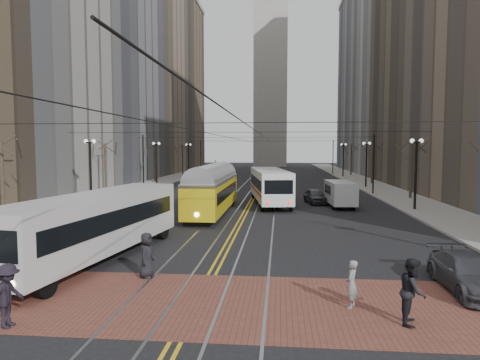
% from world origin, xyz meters
% --- Properties ---
extents(ground, '(260.00, 260.00, 0.00)m').
position_xyz_m(ground, '(0.00, 0.00, 0.00)').
color(ground, black).
rests_on(ground, ground).
extents(sidewalk_left, '(5.00, 140.00, 0.15)m').
position_xyz_m(sidewalk_left, '(-15.00, 45.00, 0.07)').
color(sidewalk_left, gray).
rests_on(sidewalk_left, ground).
extents(sidewalk_right, '(5.00, 140.00, 0.15)m').
position_xyz_m(sidewalk_right, '(15.00, 45.00, 0.07)').
color(sidewalk_right, gray).
rests_on(sidewalk_right, ground).
extents(crosswalk_band, '(25.00, 6.00, 0.01)m').
position_xyz_m(crosswalk_band, '(0.00, -4.00, 0.01)').
color(crosswalk_band, brown).
rests_on(crosswalk_band, ground).
extents(streetcar_rails, '(4.80, 130.00, 0.02)m').
position_xyz_m(streetcar_rails, '(0.00, 45.00, 0.00)').
color(streetcar_rails, gray).
rests_on(streetcar_rails, ground).
extents(centre_lines, '(0.42, 130.00, 0.01)m').
position_xyz_m(centre_lines, '(0.00, 45.00, 0.01)').
color(centre_lines, gold).
rests_on(centre_lines, ground).
extents(building_left_mid, '(16.00, 20.00, 34.00)m').
position_xyz_m(building_left_mid, '(-25.50, 46.00, 17.00)').
color(building_left_mid, slate).
rests_on(building_left_mid, ground).
extents(building_left_midfar, '(20.00, 20.00, 52.00)m').
position_xyz_m(building_left_midfar, '(-27.50, 66.00, 26.00)').
color(building_left_midfar, '#816C59').
rests_on(building_left_midfar, ground).
extents(building_left_far, '(16.00, 20.00, 40.00)m').
position_xyz_m(building_left_far, '(-25.50, 86.00, 20.00)').
color(building_left_far, brown).
rests_on(building_left_far, ground).
extents(building_right_mid, '(16.00, 20.00, 34.00)m').
position_xyz_m(building_right_mid, '(25.50, 46.00, 17.00)').
color(building_right_mid, brown).
rests_on(building_right_mid, ground).
extents(building_right_midfar, '(20.00, 20.00, 52.00)m').
position_xyz_m(building_right_midfar, '(27.50, 66.00, 26.00)').
color(building_right_midfar, '#999690').
rests_on(building_right_midfar, ground).
extents(building_right_far, '(16.00, 20.00, 40.00)m').
position_xyz_m(building_right_far, '(25.50, 86.00, 20.00)').
color(building_right_far, slate).
rests_on(building_right_far, ground).
extents(clock_tower, '(12.00, 12.00, 66.00)m').
position_xyz_m(clock_tower, '(0.00, 102.00, 35.96)').
color(clock_tower, '#B2AFA5').
rests_on(clock_tower, ground).
extents(lamp_posts, '(27.60, 57.20, 5.60)m').
position_xyz_m(lamp_posts, '(-0.00, 28.75, 2.80)').
color(lamp_posts, black).
rests_on(lamp_posts, ground).
extents(street_trees, '(31.68, 53.28, 5.60)m').
position_xyz_m(street_trees, '(0.00, 35.25, 2.80)').
color(street_trees, '#382D23').
rests_on(street_trees, ground).
extents(trolley_wires, '(25.96, 120.00, 6.60)m').
position_xyz_m(trolley_wires, '(0.00, 34.83, 3.77)').
color(trolley_wires, black).
rests_on(trolley_wires, ground).
extents(transit_bus, '(4.28, 12.40, 3.04)m').
position_xyz_m(transit_bus, '(-5.62, 0.87, 1.52)').
color(transit_bus, silver).
rests_on(transit_bus, ground).
extents(streetcar, '(2.44, 12.81, 3.02)m').
position_xyz_m(streetcar, '(-2.50, 15.20, 1.51)').
color(streetcar, gold).
rests_on(streetcar, ground).
extents(rear_bus, '(4.27, 12.27, 3.14)m').
position_xyz_m(rear_bus, '(1.80, 21.35, 1.57)').
color(rear_bus, white).
rests_on(rear_bus, ground).
extents(cargo_van, '(2.28, 5.17, 2.23)m').
position_xyz_m(cargo_van, '(7.92, 19.51, 1.12)').
color(cargo_van, '#BCBCBC').
rests_on(cargo_van, ground).
extents(sedan_grey, '(2.23, 4.20, 1.36)m').
position_xyz_m(sedan_grey, '(6.00, 22.00, 0.68)').
color(sedan_grey, '#3B3C42').
rests_on(sedan_grey, ground).
extents(sedan_parked, '(1.83, 4.47, 1.30)m').
position_xyz_m(sedan_parked, '(9.50, -2.00, 0.65)').
color(sedan_parked, '#44464C').
rests_on(sedan_parked, ground).
extents(pedestrian_a, '(0.63, 0.91, 1.79)m').
position_xyz_m(pedestrian_a, '(-2.52, -1.50, 0.91)').
color(pedestrian_a, black).
rests_on(pedestrian_a, crosswalk_band).
extents(pedestrian_b, '(0.56, 0.66, 1.54)m').
position_xyz_m(pedestrian_b, '(5.04, -4.06, 0.78)').
color(pedestrian_b, gray).
rests_on(pedestrian_b, crosswalk_band).
extents(pedestrian_c, '(0.99, 1.12, 1.94)m').
position_xyz_m(pedestrian_c, '(6.61, -5.17, 0.98)').
color(pedestrian_c, black).
rests_on(pedestrian_c, crosswalk_band).
extents(pedestrian_d, '(0.74, 1.22, 1.84)m').
position_xyz_m(pedestrian_d, '(-5.00, -6.50, 0.93)').
color(pedestrian_d, black).
rests_on(pedestrian_d, crosswalk_band).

